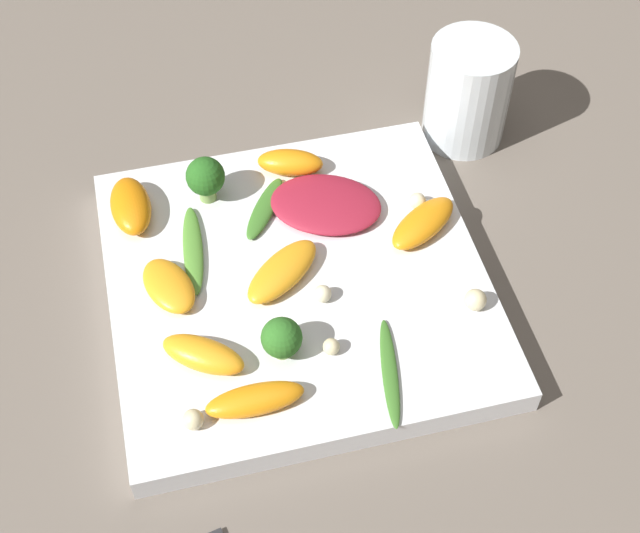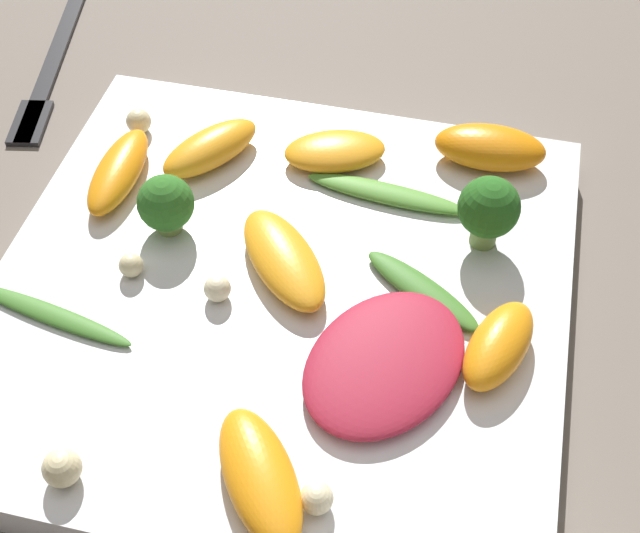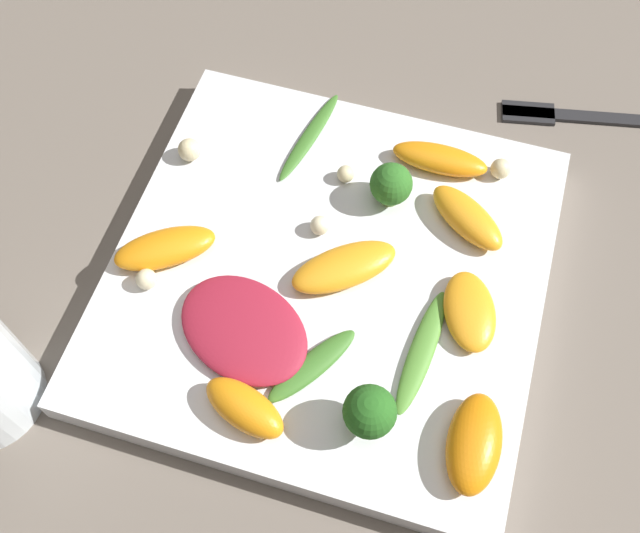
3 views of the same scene
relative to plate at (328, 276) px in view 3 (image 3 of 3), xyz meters
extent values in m
plane|color=#6B6056|center=(0.00, 0.00, -0.01)|extent=(2.40, 2.40, 0.00)
cube|color=white|center=(0.00, 0.00, 0.00)|extent=(0.29, 0.29, 0.02)
cube|color=#262628|center=(0.18, 0.21, -0.01)|extent=(0.19, 0.05, 0.01)
cube|color=#262628|center=(0.11, 0.19, -0.01)|extent=(0.05, 0.03, 0.01)
ellipsoid|color=maroon|center=(-0.04, -0.06, 0.02)|extent=(0.11, 0.10, 0.01)
ellipsoid|color=orange|center=(0.08, 0.06, 0.02)|extent=(0.07, 0.06, 0.02)
ellipsoid|color=orange|center=(0.12, -0.09, 0.02)|extent=(0.03, 0.06, 0.02)
ellipsoid|color=orange|center=(-0.02, -0.11, 0.02)|extent=(0.06, 0.04, 0.02)
ellipsoid|color=orange|center=(0.05, 0.11, 0.02)|extent=(0.07, 0.02, 0.02)
ellipsoid|color=orange|center=(0.01, 0.00, 0.02)|extent=(0.08, 0.07, 0.02)
ellipsoid|color=orange|center=(0.10, -0.01, 0.02)|extent=(0.05, 0.07, 0.01)
ellipsoid|color=orange|center=(-0.11, -0.02, 0.02)|extent=(0.07, 0.06, 0.02)
cylinder|color=#7A9E51|center=(0.03, 0.07, 0.02)|extent=(0.01, 0.01, 0.01)
sphere|color=#2D6B23|center=(0.03, 0.07, 0.03)|extent=(0.03, 0.03, 0.03)
cylinder|color=#7A9E51|center=(0.05, -0.10, 0.02)|extent=(0.01, 0.01, 0.02)
sphere|color=#26601E|center=(0.05, -0.10, 0.04)|extent=(0.03, 0.03, 0.03)
ellipsoid|color=#518E33|center=(0.07, -0.04, 0.01)|extent=(0.02, 0.09, 0.01)
ellipsoid|color=#3D7528|center=(-0.05, 0.10, 0.01)|extent=(0.03, 0.09, 0.00)
ellipsoid|color=#3D7528|center=(0.01, -0.07, 0.01)|extent=(0.05, 0.07, 0.01)
sphere|color=beige|center=(-0.12, 0.06, 0.02)|extent=(0.02, 0.02, 0.02)
sphere|color=beige|center=(-0.11, -0.05, 0.02)|extent=(0.01, 0.01, 0.01)
sphere|color=beige|center=(-0.01, 0.03, 0.02)|extent=(0.01, 0.01, 0.01)
sphere|color=beige|center=(-0.01, 0.08, 0.02)|extent=(0.01, 0.01, 0.01)
sphere|color=beige|center=(0.10, 0.11, 0.02)|extent=(0.01, 0.01, 0.01)
camera|label=1|loc=(0.08, 0.42, 0.56)|focal=50.00mm
camera|label=2|loc=(-0.28, -0.09, 0.36)|focal=50.00mm
camera|label=3|loc=(0.06, -0.23, 0.46)|focal=42.00mm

